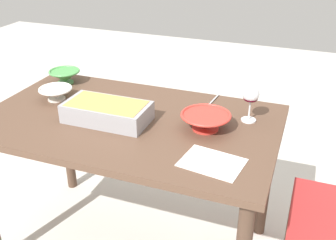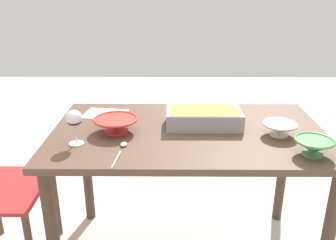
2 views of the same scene
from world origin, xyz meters
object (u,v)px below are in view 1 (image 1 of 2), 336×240
dining_table (130,138)px  wine_glass (251,97)px  mixing_bowl (65,76)px  small_bowl (56,93)px  serving_spoon (207,107)px  serving_bowl (206,120)px  casserole_dish (107,111)px  napkin (212,162)px

dining_table → wine_glass: wine_glass is taller
mixing_bowl → small_bowl: (0.08, -0.21, -0.01)m
wine_glass → serving_spoon: 0.25m
serving_bowl → serving_spoon: serving_bowl is taller
mixing_bowl → casserole_dish: bearing=-36.6°
mixing_bowl → napkin: size_ratio=0.74×
dining_table → wine_glass: (0.51, 0.17, 0.22)m
mixing_bowl → serving_bowl: (0.86, -0.24, -0.00)m
serving_bowl → napkin: 0.27m
mixing_bowl → napkin: bearing=-27.1°
mixing_bowl → small_bowl: size_ratio=1.01×
small_bowl → serving_spoon: 0.75m
mixing_bowl → serving_bowl: 0.90m
small_bowl → serving_bowl: 0.78m
dining_table → mixing_bowl: size_ratio=8.00×
casserole_dish → napkin: casserole_dish is taller
casserole_dish → serving_bowl: bearing=10.3°
casserole_dish → serving_bowl: casserole_dish is taller
serving_bowl → dining_table: bearing=-175.6°
casserole_dish → dining_table: bearing=33.2°
small_bowl → wine_glass: bearing=6.5°
serving_spoon → napkin: serving_spoon is taller
mixing_bowl → wine_glass: bearing=-5.5°
casserole_dish → small_bowl: size_ratio=2.27×
serving_bowl → serving_spoon: 0.22m
dining_table → serving_bowl: 0.38m
wine_glass → small_bowl: wine_glass is taller
casserole_dish → napkin: bearing=-17.8°
serving_spoon → mixing_bowl: bearing=177.4°
serving_bowl → wine_glass: bearing=41.9°
dining_table → casserole_dish: size_ratio=3.57×
wine_glass → napkin: bearing=-99.3°
mixing_bowl → dining_table: bearing=-27.7°
serving_spoon → casserole_dish: bearing=-143.2°
wine_glass → napkin: size_ratio=0.72×
casserole_dish → serving_spoon: casserole_dish is taller
mixing_bowl → serving_spoon: (0.81, -0.04, -0.04)m
wine_glass → small_bowl: size_ratio=0.98×
dining_table → small_bowl: size_ratio=8.09×
small_bowl → serving_spoon: small_bowl is taller
dining_table → small_bowl: small_bowl is taller
wine_glass → serving_bowl: bearing=-138.1°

